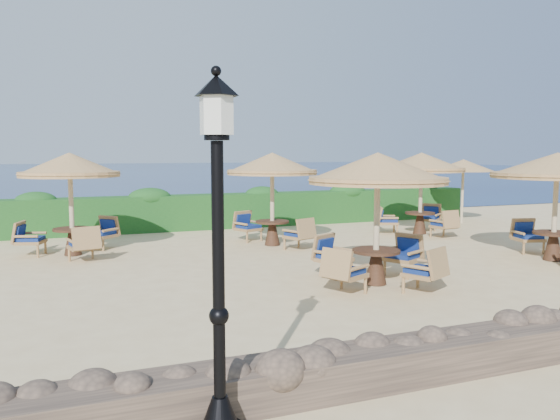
% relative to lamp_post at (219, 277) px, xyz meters
% --- Properties ---
extents(ground, '(120.00, 120.00, 0.00)m').
position_rel_lamp_post_xyz_m(ground, '(4.80, 6.80, -1.55)').
color(ground, beige).
rests_on(ground, ground).
extents(sea, '(160.00, 160.00, 0.00)m').
position_rel_lamp_post_xyz_m(sea, '(4.80, 76.80, -1.55)').
color(sea, '#0C1D50').
rests_on(sea, ground).
extents(hedge, '(18.00, 0.90, 1.20)m').
position_rel_lamp_post_xyz_m(hedge, '(4.80, 14.00, -0.95)').
color(hedge, '#164418').
rests_on(hedge, ground).
extents(stone_wall, '(15.00, 0.65, 0.44)m').
position_rel_lamp_post_xyz_m(stone_wall, '(4.80, 0.60, -1.33)').
color(stone_wall, brown).
rests_on(stone_wall, ground).
extents(lamp_post, '(0.44, 0.44, 3.31)m').
position_rel_lamp_post_xyz_m(lamp_post, '(0.00, 0.00, 0.00)').
color(lamp_post, black).
rests_on(lamp_post, ground).
extents(extra_parasol, '(2.30, 2.30, 2.41)m').
position_rel_lamp_post_xyz_m(extra_parasol, '(12.60, 12.00, 0.62)').
color(extra_parasol, '#CCB890').
rests_on(extra_parasol, ground).
extents(cafe_set_0, '(2.82, 2.82, 2.65)m').
position_rel_lamp_post_xyz_m(cafe_set_0, '(4.51, 4.78, 0.27)').
color(cafe_set_0, '#CCB890').
rests_on(cafe_set_0, ground).
extents(cafe_set_1, '(3.11, 3.11, 2.65)m').
position_rel_lamp_post_xyz_m(cafe_set_1, '(9.87, 5.33, 0.51)').
color(cafe_set_1, '#CCB890').
rests_on(cafe_set_1, ground).
extents(cafe_set_2, '(2.71, 2.71, 2.65)m').
position_rel_lamp_post_xyz_m(cafe_set_2, '(-1.18, 10.35, 0.29)').
color(cafe_set_2, '#CCB890').
rests_on(cafe_set_2, ground).
extents(cafe_set_3, '(2.59, 2.85, 2.65)m').
position_rel_lamp_post_xyz_m(cafe_set_3, '(4.19, 9.92, 0.42)').
color(cafe_set_3, '#CCB890').
rests_on(cafe_set_3, ground).
extents(cafe_set_4, '(2.82, 2.83, 2.65)m').
position_rel_lamp_post_xyz_m(cafe_set_4, '(9.48, 10.26, 0.36)').
color(cafe_set_4, '#CCB890').
rests_on(cafe_set_4, ground).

